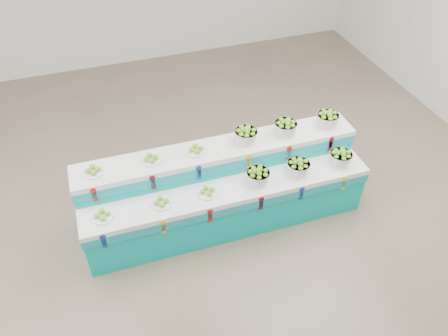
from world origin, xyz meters
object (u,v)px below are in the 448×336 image
at_px(plate_upper_mid, 151,158).
at_px(display_stand, 224,189).
at_px(basket_upper_right, 327,119).
at_px(basket_lower_left, 258,176).

bearing_deg(plate_upper_mid, display_stand, -15.53).
bearing_deg(plate_upper_mid, basket_upper_right, -0.64).
bearing_deg(basket_lower_left, basket_upper_right, 20.99).
distance_m(plate_upper_mid, basket_upper_right, 2.33).
height_order(plate_upper_mid, basket_upper_right, basket_upper_right).
height_order(display_stand, basket_lower_left, display_stand).
height_order(display_stand, plate_upper_mid, plate_upper_mid).
distance_m(display_stand, basket_upper_right, 1.63).
distance_m(basket_lower_left, plate_upper_mid, 1.31).
relative_size(display_stand, basket_upper_right, 12.53).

